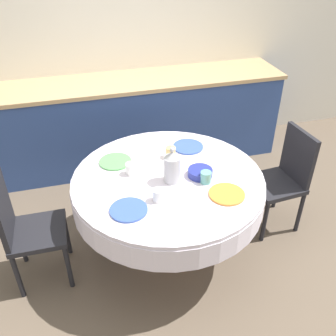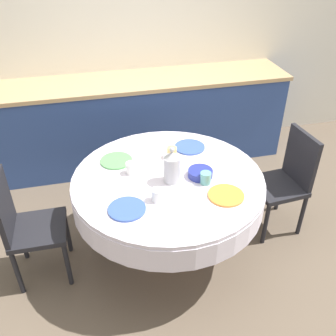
# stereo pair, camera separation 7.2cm
# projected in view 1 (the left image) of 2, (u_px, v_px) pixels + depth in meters

# --- Properties ---
(ground_plane) EXTENTS (12.00, 12.00, 0.00)m
(ground_plane) POSITION_uv_depth(u_px,v_px,m) (168.00, 249.00, 3.16)
(ground_plane) COLOR brown
(wall_back) EXTENTS (7.00, 0.05, 2.60)m
(wall_back) POSITION_uv_depth(u_px,v_px,m) (122.00, 37.00, 3.88)
(wall_back) COLOR silver
(wall_back) RESTS_ON ground_plane
(kitchen_counter) EXTENTS (3.24, 0.64, 0.95)m
(kitchen_counter) POSITION_uv_depth(u_px,v_px,m) (132.00, 122.00, 4.08)
(kitchen_counter) COLOR #2D4784
(kitchen_counter) RESTS_ON ground_plane
(dining_table) EXTENTS (1.42, 1.42, 0.75)m
(dining_table) POSITION_uv_depth(u_px,v_px,m) (168.00, 190.00, 2.81)
(dining_table) COLOR tan
(dining_table) RESTS_ON ground_plane
(chair_left) EXTENTS (0.43, 0.43, 0.91)m
(chair_left) POSITION_uv_depth(u_px,v_px,m) (284.00, 175.00, 3.18)
(chair_left) COLOR black
(chair_left) RESTS_ON ground_plane
(chair_right) EXTENTS (0.40, 0.40, 0.91)m
(chair_right) POSITION_uv_depth(u_px,v_px,m) (25.00, 227.00, 2.66)
(chair_right) COLOR black
(chair_right) RESTS_ON ground_plane
(plate_near_left) EXTENTS (0.25, 0.25, 0.01)m
(plate_near_left) POSITION_uv_depth(u_px,v_px,m) (129.00, 210.00, 2.43)
(plate_near_left) COLOR #3856AD
(plate_near_left) RESTS_ON dining_table
(cup_near_left) EXTENTS (0.08, 0.08, 0.09)m
(cup_near_left) POSITION_uv_depth(u_px,v_px,m) (159.00, 195.00, 2.49)
(cup_near_left) COLOR white
(cup_near_left) RESTS_ON dining_table
(plate_near_right) EXTENTS (0.25, 0.25, 0.01)m
(plate_near_right) POSITION_uv_depth(u_px,v_px,m) (227.00, 194.00, 2.56)
(plate_near_right) COLOR orange
(plate_near_right) RESTS_ON dining_table
(cup_near_right) EXTENTS (0.08, 0.08, 0.09)m
(cup_near_right) POSITION_uv_depth(u_px,v_px,m) (206.00, 177.00, 2.66)
(cup_near_right) COLOR #5BA39E
(cup_near_right) RESTS_ON dining_table
(plate_far_left) EXTENTS (0.25, 0.25, 0.01)m
(plate_far_left) POSITION_uv_depth(u_px,v_px,m) (115.00, 161.00, 2.90)
(plate_far_left) COLOR #5BA85B
(plate_far_left) RESTS_ON dining_table
(cup_far_left) EXTENTS (0.08, 0.08, 0.09)m
(cup_far_left) POSITION_uv_depth(u_px,v_px,m) (131.00, 169.00, 2.76)
(cup_far_left) COLOR white
(cup_far_left) RESTS_ON dining_table
(plate_far_right) EXTENTS (0.25, 0.25, 0.01)m
(plate_far_right) POSITION_uv_depth(u_px,v_px,m) (188.00, 147.00, 3.09)
(plate_far_right) COLOR #3856AD
(plate_far_right) RESTS_ON dining_table
(cup_far_right) EXTENTS (0.08, 0.08, 0.09)m
(cup_far_right) POSITION_uv_depth(u_px,v_px,m) (171.00, 152.00, 2.95)
(cup_far_right) COLOR #DBB766
(cup_far_right) RESTS_ON dining_table
(coffee_carafe) EXTENTS (0.12, 0.12, 0.28)m
(coffee_carafe) POSITION_uv_depth(u_px,v_px,m) (172.00, 167.00, 2.64)
(coffee_carafe) COLOR #B2B2B7
(coffee_carafe) RESTS_ON dining_table
(fruit_bowl) EXTENTS (0.18, 0.18, 0.05)m
(fruit_bowl) POSITION_uv_depth(u_px,v_px,m) (200.00, 173.00, 2.74)
(fruit_bowl) COLOR navy
(fruit_bowl) RESTS_ON dining_table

